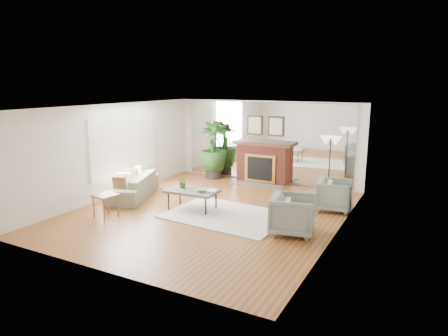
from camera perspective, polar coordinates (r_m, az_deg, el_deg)
The scene contains 18 objects.
ground at distance 9.64m, azimuth -2.06°, elevation -6.26°, with size 7.00×7.00×0.00m, color brown.
wall_left at distance 11.11m, azimuth -15.60°, elevation 2.39°, with size 0.02×7.00×2.50m, color silver.
wall_right at distance 8.27m, azimuth 16.11°, elevation -0.85°, with size 0.02×7.00×2.50m, color silver.
wall_back at distance 12.43m, azimuth 5.98°, elevation 3.76°, with size 6.00×0.02×2.50m, color silver.
mirror_panel at distance 12.41m, azimuth 5.94°, elevation 3.75°, with size 5.40×0.04×2.40m, color silver.
window_panel at distance 11.36m, azimuth -14.14°, elevation 3.19°, with size 0.04×2.40×1.50m, color #B2E09E.
fireplace at distance 12.32m, azimuth 5.51°, elevation 0.91°, with size 1.85×0.83×2.05m.
area_rug at distance 9.34m, azimuth 0.38°, elevation -6.78°, with size 2.73×1.95×0.03m, color white.
coffee_table at distance 9.70m, azimuth -4.57°, elevation -3.38°, with size 1.26×0.76×0.50m.
sofa at distance 11.03m, azimuth -12.84°, elevation -2.52°, with size 2.12×0.83×0.62m, color gray.
armchair_back at distance 10.01m, azimuth 15.47°, elevation -3.77°, with size 0.81×0.83×0.75m, color gray.
armchair_front at distance 8.29m, azimuth 9.83°, elevation -6.57°, with size 0.87×0.89×0.81m, color gray.
side_table at distance 9.51m, azimuth -16.58°, elevation -4.13°, with size 0.56×0.56×0.55m.
potted_ficus at distance 12.82m, azimuth -1.49°, elevation 2.82°, with size 1.13×1.13×1.82m.
floor_lamp at distance 10.65m, azimuth 14.96°, elevation 3.08°, with size 0.55×0.31×1.69m.
tabletop_plant at distance 9.87m, azimuth -5.88°, elevation -2.01°, with size 0.26×0.23×0.29m, color #2C561F.
fruit_bowl at distance 9.52m, azimuth -3.25°, elevation -3.21°, with size 0.25×0.25×0.06m, color brown.
book at distance 9.59m, azimuth -2.43°, elevation -3.21°, with size 0.23×0.32×0.02m, color brown.
Camera 1 is at (4.60, -7.92, 3.03)m, focal length 32.00 mm.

